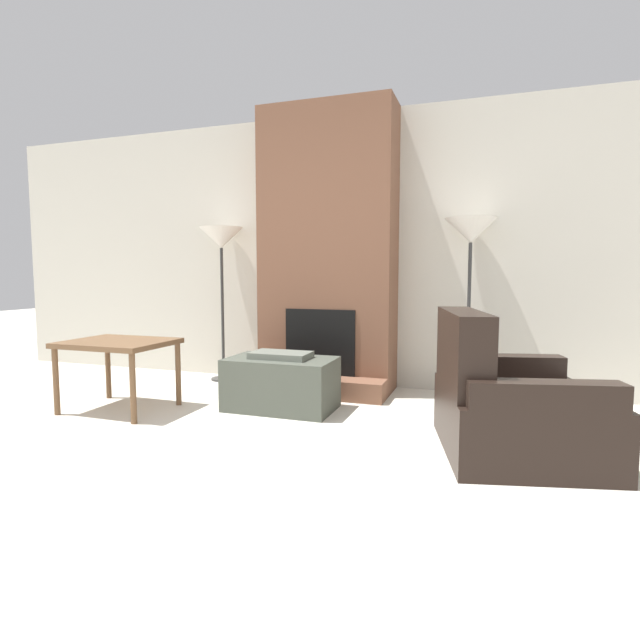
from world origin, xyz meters
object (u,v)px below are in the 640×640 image
Objects in this scene: ottoman at (281,383)px; side_table at (118,349)px; floor_lamp_right at (471,238)px; floor_lamp_left at (221,244)px; armchair at (506,410)px.

side_table is (-1.21, -0.43, 0.28)m from ottoman.
floor_lamp_right is (2.60, 1.27, 0.89)m from side_table.
side_table is 0.51× the size of floor_lamp_left.
floor_lamp_left reaches higher than ottoman.
floor_lamp_right is at bearing 25.99° from side_table.
side_table is at bearing -154.01° from floor_lamp_right.
floor_lamp_left reaches higher than side_table.
side_table is at bearing -160.46° from ottoman.
floor_lamp_left is (-1.00, 0.84, 1.16)m from ottoman.
side_table is (-2.88, 0.02, 0.23)m from armchair.
floor_lamp_left is 2.39m from floor_lamp_right.
floor_lamp_right is (2.39, -0.00, 0.01)m from floor_lamp_left.
ottoman is 0.55× the size of floor_lamp_right.
floor_lamp_right reaches higher than armchair.
floor_lamp_right is (-0.28, 1.29, 1.12)m from armchair.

